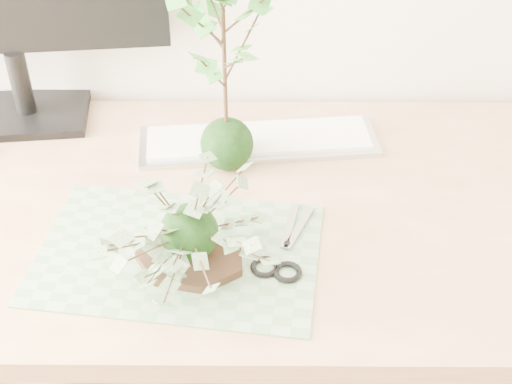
% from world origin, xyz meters
% --- Properties ---
extents(desk, '(1.60, 0.70, 0.74)m').
position_xyz_m(desk, '(-0.04, 1.23, 0.65)').
color(desk, tan).
rests_on(desk, ground_plane).
extents(cutting_mat, '(0.49, 0.36, 0.00)m').
position_xyz_m(cutting_mat, '(-0.13, 1.10, 0.74)').
color(cutting_mat, '#5F8D5C').
rests_on(cutting_mat, desk).
extents(stone_dish, '(0.21, 0.21, 0.01)m').
position_xyz_m(stone_dish, '(-0.10, 1.08, 0.75)').
color(stone_dish, black).
rests_on(stone_dish, cutting_mat).
extents(ivy_kokedama, '(0.30, 0.30, 0.18)m').
position_xyz_m(ivy_kokedama, '(-0.10, 1.08, 0.85)').
color(ivy_kokedama, black).
rests_on(ivy_kokedama, stone_dish).
extents(maple_kokedama, '(0.26, 0.26, 0.41)m').
position_xyz_m(maple_kokedama, '(-0.06, 1.35, 1.03)').
color(maple_kokedama, black).
rests_on(maple_kokedama, desk).
extents(keyboard, '(0.48, 0.19, 0.02)m').
position_xyz_m(keyboard, '(0.00, 1.42, 0.75)').
color(keyboard, '#B5B5B5').
rests_on(keyboard, desk).
extents(scissors, '(0.10, 0.19, 0.01)m').
position_xyz_m(scissors, '(0.05, 1.08, 0.75)').
color(scissors, gray).
rests_on(scissors, cutting_mat).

